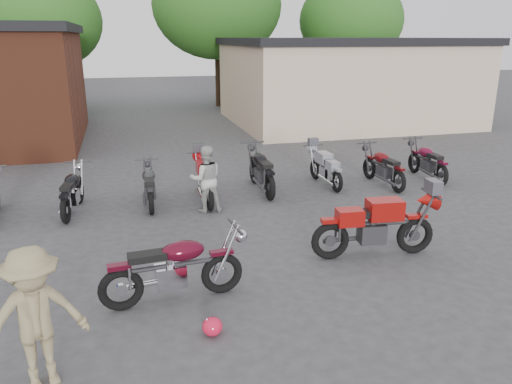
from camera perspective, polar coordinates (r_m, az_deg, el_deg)
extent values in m
plane|color=#37373A|center=(7.67, -1.87, -12.62)|extent=(90.00, 90.00, 0.00)
cube|color=#C5A58C|center=(23.77, 10.01, 12.09)|extent=(10.00, 8.00, 3.50)
ellipsoid|color=red|center=(6.92, -5.02, -15.06)|extent=(0.34, 0.34, 0.25)
imported|color=#ACADA9|center=(11.29, -5.74, 1.50)|extent=(0.76, 0.60, 1.52)
imported|color=#908159|center=(6.16, -23.87, -13.15)|extent=(1.25, 0.96, 1.71)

